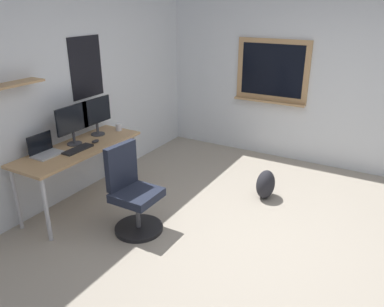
{
  "coord_description": "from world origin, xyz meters",
  "views": [
    {
      "loc": [
        -3.14,
        -1.07,
        2.32
      ],
      "look_at": [
        -0.01,
        0.73,
        0.85
      ],
      "focal_mm": 35.47,
      "sensor_mm": 36.0,
      "label": 1
    }
  ],
  "objects_px": {
    "monitor_secondary": "(97,114)",
    "backpack": "(266,184)",
    "office_chair": "(133,195)",
    "laptop": "(45,150)",
    "coffee_mug": "(119,127)",
    "computer_mouse": "(95,141)",
    "keyboard": "(78,149)",
    "desk": "(79,153)",
    "monitor_primary": "(73,122)"
  },
  "relations": [
    {
      "from": "office_chair",
      "to": "monitor_secondary",
      "type": "distance_m",
      "value": 1.25
    },
    {
      "from": "desk",
      "to": "backpack",
      "type": "relative_size",
      "value": 4.31
    },
    {
      "from": "desk",
      "to": "laptop",
      "type": "bearing_deg",
      "value": 158.3
    },
    {
      "from": "monitor_primary",
      "to": "coffee_mug",
      "type": "xyz_separation_m",
      "value": [
        0.65,
        -0.11,
        -0.22
      ]
    },
    {
      "from": "monitor_secondary",
      "to": "backpack",
      "type": "distance_m",
      "value": 2.26
    },
    {
      "from": "keyboard",
      "to": "backpack",
      "type": "relative_size",
      "value": 1.02
    },
    {
      "from": "keyboard",
      "to": "monitor_secondary",
      "type": "bearing_deg",
      "value": 17.87
    },
    {
      "from": "office_chair",
      "to": "coffee_mug",
      "type": "height_order",
      "value": "office_chair"
    },
    {
      "from": "keyboard",
      "to": "coffee_mug",
      "type": "relative_size",
      "value": 4.02
    },
    {
      "from": "monitor_primary",
      "to": "computer_mouse",
      "type": "distance_m",
      "value": 0.34
    },
    {
      "from": "desk",
      "to": "backpack",
      "type": "height_order",
      "value": "desk"
    },
    {
      "from": "monitor_primary",
      "to": "monitor_secondary",
      "type": "relative_size",
      "value": 1.0
    },
    {
      "from": "keyboard",
      "to": "computer_mouse",
      "type": "xyz_separation_m",
      "value": [
        0.28,
        0.0,
        0.01
      ]
    },
    {
      "from": "desk",
      "to": "coffee_mug",
      "type": "xyz_separation_m",
      "value": [
        0.69,
        -0.02,
        0.12
      ]
    },
    {
      "from": "laptop",
      "to": "computer_mouse",
      "type": "xyz_separation_m",
      "value": [
        0.55,
        -0.21,
        -0.04
      ]
    },
    {
      "from": "monitor_primary",
      "to": "computer_mouse",
      "type": "xyz_separation_m",
      "value": [
        0.16,
        -0.16,
        -0.25
      ]
    },
    {
      "from": "laptop",
      "to": "coffee_mug",
      "type": "bearing_deg",
      "value": -8.91
    },
    {
      "from": "backpack",
      "to": "keyboard",
      "type": "bearing_deg",
      "value": 127.09
    },
    {
      "from": "laptop",
      "to": "monitor_primary",
      "type": "xyz_separation_m",
      "value": [
        0.39,
        -0.05,
        0.22
      ]
    },
    {
      "from": "desk",
      "to": "backpack",
      "type": "xyz_separation_m",
      "value": [
        1.26,
        -1.84,
        -0.49
      ]
    },
    {
      "from": "monitor_primary",
      "to": "desk",
      "type": "bearing_deg",
      "value": -113.02
    },
    {
      "from": "desk",
      "to": "monitor_primary",
      "type": "distance_m",
      "value": 0.36
    },
    {
      "from": "laptop",
      "to": "computer_mouse",
      "type": "relative_size",
      "value": 2.98
    },
    {
      "from": "monitor_primary",
      "to": "computer_mouse",
      "type": "relative_size",
      "value": 4.46
    },
    {
      "from": "laptop",
      "to": "keyboard",
      "type": "height_order",
      "value": "laptop"
    },
    {
      "from": "coffee_mug",
      "to": "laptop",
      "type": "bearing_deg",
      "value": 171.09
    },
    {
      "from": "coffee_mug",
      "to": "backpack",
      "type": "distance_m",
      "value": 2.0
    },
    {
      "from": "desk",
      "to": "keyboard",
      "type": "xyz_separation_m",
      "value": [
        -0.08,
        -0.07,
        0.09
      ]
    },
    {
      "from": "computer_mouse",
      "to": "backpack",
      "type": "distance_m",
      "value": 2.14
    },
    {
      "from": "office_chair",
      "to": "laptop",
      "type": "height_order",
      "value": "laptop"
    },
    {
      "from": "office_chair",
      "to": "computer_mouse",
      "type": "xyz_separation_m",
      "value": [
        0.32,
        0.77,
        0.36
      ]
    },
    {
      "from": "monitor_primary",
      "to": "computer_mouse",
      "type": "height_order",
      "value": "monitor_primary"
    },
    {
      "from": "monitor_secondary",
      "to": "computer_mouse",
      "type": "relative_size",
      "value": 4.46
    },
    {
      "from": "keyboard",
      "to": "backpack",
      "type": "bearing_deg",
      "value": -52.91
    },
    {
      "from": "computer_mouse",
      "to": "monitor_secondary",
      "type": "bearing_deg",
      "value": 35.52
    },
    {
      "from": "keyboard",
      "to": "laptop",
      "type": "bearing_deg",
      "value": 142.26
    },
    {
      "from": "laptop",
      "to": "computer_mouse",
      "type": "distance_m",
      "value": 0.6
    },
    {
      "from": "monitor_primary",
      "to": "keyboard",
      "type": "bearing_deg",
      "value": -125.6
    },
    {
      "from": "computer_mouse",
      "to": "coffee_mug",
      "type": "height_order",
      "value": "coffee_mug"
    },
    {
      "from": "office_chair",
      "to": "monitor_secondary",
      "type": "xyz_separation_m",
      "value": [
        0.55,
        0.94,
        0.61
      ]
    },
    {
      "from": "monitor_secondary",
      "to": "coffee_mug",
      "type": "relative_size",
      "value": 5.04
    },
    {
      "from": "computer_mouse",
      "to": "office_chair",
      "type": "bearing_deg",
      "value": -112.26
    },
    {
      "from": "monitor_primary",
      "to": "coffee_mug",
      "type": "height_order",
      "value": "monitor_primary"
    },
    {
      "from": "desk",
      "to": "coffee_mug",
      "type": "relative_size",
      "value": 17.08
    },
    {
      "from": "laptop",
      "to": "office_chair",
      "type": "bearing_deg",
      "value": -76.35
    },
    {
      "from": "laptop",
      "to": "monitor_secondary",
      "type": "relative_size",
      "value": 0.67
    },
    {
      "from": "desk",
      "to": "keyboard",
      "type": "distance_m",
      "value": 0.14
    },
    {
      "from": "office_chair",
      "to": "laptop",
      "type": "bearing_deg",
      "value": 103.65
    },
    {
      "from": "monitor_primary",
      "to": "office_chair",
      "type": "bearing_deg",
      "value": -99.32
    },
    {
      "from": "monitor_primary",
      "to": "monitor_secondary",
      "type": "bearing_deg",
      "value": 0.0
    }
  ]
}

